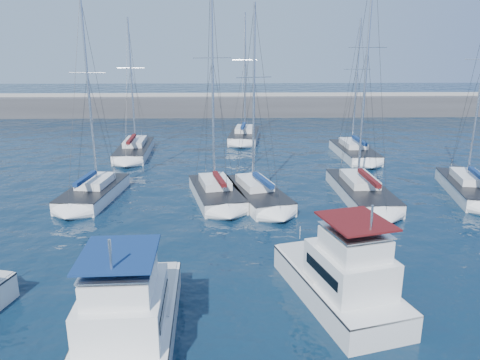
{
  "coord_description": "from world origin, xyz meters",
  "views": [
    {
      "loc": [
        -3.16,
        -21.94,
        11.3
      ],
      "look_at": [
        -2.44,
        5.87,
        3.0
      ],
      "focal_mm": 35.0,
      "sensor_mm": 36.0,
      "label": 1
    }
  ],
  "objects_px": {
    "motor_yacht_stbd_inner": "(342,280)",
    "sailboat_back_b": "(244,136)",
    "sailboat_mid_c": "(256,194)",
    "sailboat_back_c": "(354,152)",
    "sailboat_mid_b": "(216,192)",
    "sailboat_mid_d": "(361,190)",
    "sailboat_mid_a": "(94,192)",
    "motor_yacht_port_inner": "(128,319)",
    "sailboat_mid_e": "(470,188)",
    "sailboat_back_a": "(135,150)"
  },
  "relations": [
    {
      "from": "motor_yacht_stbd_inner",
      "to": "sailboat_back_b",
      "type": "xyz_separation_m",
      "value": [
        -3.07,
        36.09,
        -0.61
      ]
    },
    {
      "from": "sailboat_mid_c",
      "to": "sailboat_back_c",
      "type": "xyz_separation_m",
      "value": [
        10.73,
        13.43,
        -0.01
      ]
    },
    {
      "from": "sailboat_mid_b",
      "to": "sailboat_mid_d",
      "type": "xyz_separation_m",
      "value": [
        10.85,
        0.29,
        -0.01
      ]
    },
    {
      "from": "sailboat_mid_a",
      "to": "sailboat_back_b",
      "type": "bearing_deg",
      "value": 67.36
    },
    {
      "from": "sailboat_mid_c",
      "to": "motor_yacht_port_inner",
      "type": "bearing_deg",
      "value": -125.54
    },
    {
      "from": "motor_yacht_port_inner",
      "to": "sailboat_mid_a",
      "type": "bearing_deg",
      "value": 107.04
    },
    {
      "from": "sailboat_mid_a",
      "to": "sailboat_mid_c",
      "type": "relative_size",
      "value": 1.03
    },
    {
      "from": "sailboat_mid_a",
      "to": "motor_yacht_stbd_inner",
      "type": "bearing_deg",
      "value": -38.08
    },
    {
      "from": "motor_yacht_port_inner",
      "to": "sailboat_mid_d",
      "type": "relative_size",
      "value": 0.48
    },
    {
      "from": "sailboat_back_c",
      "to": "sailboat_mid_b",
      "type": "bearing_deg",
      "value": -138.54
    },
    {
      "from": "motor_yacht_stbd_inner",
      "to": "sailboat_mid_e",
      "type": "distance_m",
      "value": 20.3
    },
    {
      "from": "sailboat_back_b",
      "to": "sailboat_back_c",
      "type": "height_order",
      "value": "sailboat_back_b"
    },
    {
      "from": "sailboat_mid_b",
      "to": "sailboat_mid_c",
      "type": "xyz_separation_m",
      "value": [
        2.96,
        -0.32,
        -0.03
      ]
    },
    {
      "from": "sailboat_mid_d",
      "to": "sailboat_mid_b",
      "type": "bearing_deg",
      "value": 179.64
    },
    {
      "from": "sailboat_mid_d",
      "to": "sailboat_back_a",
      "type": "bearing_deg",
      "value": 142.17
    },
    {
      "from": "sailboat_mid_b",
      "to": "sailboat_back_a",
      "type": "relative_size",
      "value": 1.18
    },
    {
      "from": "sailboat_mid_c",
      "to": "sailboat_mid_b",
      "type": "bearing_deg",
      "value": 157.47
    },
    {
      "from": "sailboat_mid_a",
      "to": "sailboat_mid_e",
      "type": "distance_m",
      "value": 28.45
    },
    {
      "from": "motor_yacht_stbd_inner",
      "to": "sailboat_mid_c",
      "type": "height_order",
      "value": "sailboat_mid_c"
    },
    {
      "from": "sailboat_back_b",
      "to": "sailboat_mid_d",
      "type": "bearing_deg",
      "value": -62.58
    },
    {
      "from": "sailboat_mid_e",
      "to": "sailboat_mid_c",
      "type": "bearing_deg",
      "value": -166.38
    },
    {
      "from": "motor_yacht_stbd_inner",
      "to": "sailboat_mid_b",
      "type": "xyz_separation_m",
      "value": [
        -5.9,
        14.46,
        -0.58
      ]
    },
    {
      "from": "sailboat_mid_d",
      "to": "sailboat_mid_e",
      "type": "height_order",
      "value": "sailboat_mid_d"
    },
    {
      "from": "sailboat_back_b",
      "to": "sailboat_mid_a",
      "type": "bearing_deg",
      "value": -112.48
    },
    {
      "from": "sailboat_mid_e",
      "to": "sailboat_back_c",
      "type": "bearing_deg",
      "value": 124.56
    },
    {
      "from": "sailboat_mid_b",
      "to": "sailboat_back_b",
      "type": "bearing_deg",
      "value": 70.2
    },
    {
      "from": "sailboat_mid_c",
      "to": "sailboat_mid_e",
      "type": "relative_size",
      "value": 0.88
    },
    {
      "from": "sailboat_mid_b",
      "to": "sailboat_mid_e",
      "type": "bearing_deg",
      "value": -10.2
    },
    {
      "from": "sailboat_mid_d",
      "to": "sailboat_back_b",
      "type": "distance_m",
      "value": 22.8
    },
    {
      "from": "motor_yacht_port_inner",
      "to": "motor_yacht_stbd_inner",
      "type": "relative_size",
      "value": 1.02
    },
    {
      "from": "sailboat_mid_c",
      "to": "sailboat_back_b",
      "type": "xyz_separation_m",
      "value": [
        -0.13,
        21.96,
        0.0
      ]
    },
    {
      "from": "motor_yacht_port_inner",
      "to": "sailboat_back_b",
      "type": "xyz_separation_m",
      "value": [
        5.77,
        38.87,
        -0.61
      ]
    },
    {
      "from": "sailboat_mid_b",
      "to": "sailboat_mid_e",
      "type": "xyz_separation_m",
      "value": [
        19.36,
        0.73,
        -0.02
      ]
    },
    {
      "from": "motor_yacht_stbd_inner",
      "to": "sailboat_mid_c",
      "type": "distance_m",
      "value": 14.45
    },
    {
      "from": "sailboat_back_c",
      "to": "motor_yacht_stbd_inner",
      "type": "bearing_deg",
      "value": -108.07
    },
    {
      "from": "sailboat_mid_e",
      "to": "sailboat_back_a",
      "type": "xyz_separation_m",
      "value": [
        -28.11,
        13.78,
        -0.03
      ]
    },
    {
      "from": "sailboat_mid_c",
      "to": "sailboat_back_c",
      "type": "relative_size",
      "value": 1.03
    },
    {
      "from": "motor_yacht_stbd_inner",
      "to": "sailboat_mid_e",
      "type": "xyz_separation_m",
      "value": [
        13.46,
        15.18,
        -0.6
      ]
    },
    {
      "from": "sailboat_mid_e",
      "to": "sailboat_back_a",
      "type": "distance_m",
      "value": 31.31
    },
    {
      "from": "sailboat_mid_e",
      "to": "sailboat_back_b",
      "type": "xyz_separation_m",
      "value": [
        -16.53,
        20.91,
        -0.01
      ]
    },
    {
      "from": "sailboat_back_c",
      "to": "motor_yacht_port_inner",
      "type": "bearing_deg",
      "value": -121.01
    },
    {
      "from": "sailboat_back_a",
      "to": "sailboat_mid_b",
      "type": "bearing_deg",
      "value": -60.98
    },
    {
      "from": "sailboat_mid_a",
      "to": "sailboat_back_a",
      "type": "height_order",
      "value": "sailboat_mid_a"
    },
    {
      "from": "sailboat_mid_a",
      "to": "sailboat_back_a",
      "type": "distance_m",
      "value": 14.11
    },
    {
      "from": "sailboat_mid_e",
      "to": "motor_yacht_port_inner",
      "type": "bearing_deg",
      "value": -131.19
    },
    {
      "from": "motor_yacht_port_inner",
      "to": "sailboat_back_a",
      "type": "distance_m",
      "value": 32.27
    },
    {
      "from": "sailboat_back_b",
      "to": "sailboat_mid_c",
      "type": "bearing_deg",
      "value": -82.84
    },
    {
      "from": "sailboat_mid_d",
      "to": "sailboat_mid_a",
      "type": "bearing_deg",
      "value": 177.81
    },
    {
      "from": "motor_yacht_stbd_inner",
      "to": "sailboat_mid_c",
      "type": "xyz_separation_m",
      "value": [
        -2.94,
        14.14,
        -0.61
      ]
    },
    {
      "from": "sailboat_mid_d",
      "to": "sailboat_mid_e",
      "type": "distance_m",
      "value": 8.52
    }
  ]
}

